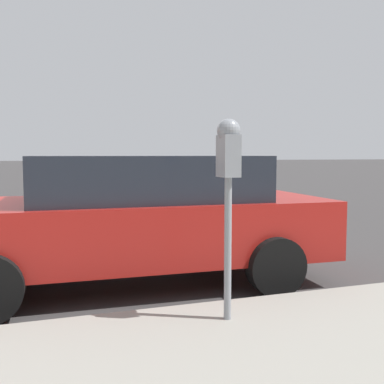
{
  "coord_description": "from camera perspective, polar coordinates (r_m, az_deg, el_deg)",
  "views": [
    {
      "loc": [
        -6.0,
        0.73,
        1.52
      ],
      "look_at": [
        -2.38,
        -0.48,
        1.2
      ],
      "focal_mm": 42.0,
      "sensor_mm": 36.0,
      "label": 1
    }
  ],
  "objects": [
    {
      "name": "ground_plane",
      "position": [
        6.23,
        -11.29,
        -9.4
      ],
      "size": [
        220.0,
        220.0,
        0.0
      ],
      "primitive_type": "plane",
      "color": "#3D3A3A"
    },
    {
      "name": "car_red",
      "position": [
        5.28,
        -7.3,
        -3.12
      ],
      "size": [
        2.1,
        4.65,
        1.5
      ],
      "rotation": [
        0.0,
        0.0,
        -0.04
      ],
      "color": "#B21E19",
      "rests_on": "ground_plane"
    },
    {
      "name": "parking_meter",
      "position": [
        3.64,
        4.63,
        3.19
      ],
      "size": [
        0.21,
        0.19,
        1.65
      ],
      "color": "gray",
      "rests_on": "sidewalk"
    }
  ]
}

